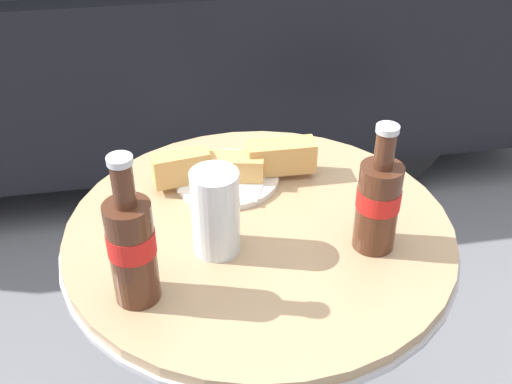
{
  "coord_description": "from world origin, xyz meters",
  "views": [
    {
      "loc": [
        -0.16,
        -0.87,
        1.45
      ],
      "look_at": [
        0.0,
        0.03,
        0.82
      ],
      "focal_mm": 45.0,
      "sensor_mm": 36.0,
      "label": 1
    }
  ],
  "objects_px": {
    "cola_bottle_right": "(132,246)",
    "drinking_glass": "(216,215)",
    "cola_bottle_left": "(378,201)",
    "bistro_table": "(259,306)",
    "lunch_plate_near": "(233,168)"
  },
  "relations": [
    {
      "from": "bistro_table",
      "to": "lunch_plate_near",
      "type": "relative_size",
      "value": 2.45
    },
    {
      "from": "bistro_table",
      "to": "drinking_glass",
      "type": "xyz_separation_m",
      "value": [
        -0.08,
        -0.05,
        0.26
      ]
    },
    {
      "from": "cola_bottle_left",
      "to": "cola_bottle_right",
      "type": "relative_size",
      "value": 0.91
    },
    {
      "from": "cola_bottle_left",
      "to": "cola_bottle_right",
      "type": "xyz_separation_m",
      "value": [
        -0.39,
        -0.06,
        0.01
      ]
    },
    {
      "from": "cola_bottle_right",
      "to": "drinking_glass",
      "type": "bearing_deg",
      "value": 34.74
    },
    {
      "from": "bistro_table",
      "to": "cola_bottle_left",
      "type": "distance_m",
      "value": 0.34
    },
    {
      "from": "cola_bottle_left",
      "to": "lunch_plate_near",
      "type": "distance_m",
      "value": 0.31
    },
    {
      "from": "bistro_table",
      "to": "cola_bottle_right",
      "type": "bearing_deg",
      "value": -147.09
    },
    {
      "from": "cola_bottle_left",
      "to": "cola_bottle_right",
      "type": "distance_m",
      "value": 0.39
    },
    {
      "from": "bistro_table",
      "to": "cola_bottle_right",
      "type": "height_order",
      "value": "cola_bottle_right"
    },
    {
      "from": "cola_bottle_right",
      "to": "cola_bottle_left",
      "type": "bearing_deg",
      "value": 8.13
    },
    {
      "from": "cola_bottle_right",
      "to": "lunch_plate_near",
      "type": "height_order",
      "value": "cola_bottle_right"
    },
    {
      "from": "cola_bottle_left",
      "to": "lunch_plate_near",
      "type": "bearing_deg",
      "value": 131.19
    },
    {
      "from": "drinking_glass",
      "to": "lunch_plate_near",
      "type": "bearing_deg",
      "value": 73.95
    },
    {
      "from": "lunch_plate_near",
      "to": "cola_bottle_left",
      "type": "bearing_deg",
      "value": -48.81
    }
  ]
}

